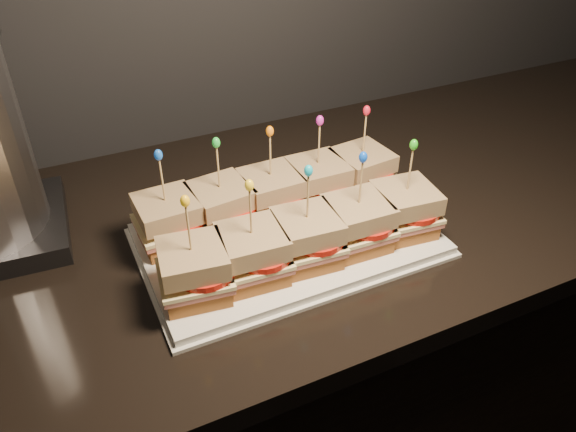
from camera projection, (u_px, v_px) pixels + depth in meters
name	position (u px, v px, depth m)	size (l,w,h in m)	color
cabinet	(384.00, 352.00, 1.33)	(2.34, 0.63, 0.90)	black
granite_slab	(409.00, 185.00, 1.06)	(2.38, 0.67, 0.04)	black
platter	(288.00, 240.00, 0.88)	(0.44, 0.27, 0.02)	white
platter_rim	(288.00, 243.00, 0.88)	(0.45, 0.28, 0.01)	white
sandwich_0_bread_bot	(171.00, 235.00, 0.85)	(0.08, 0.08, 0.02)	brown
sandwich_0_ham	(169.00, 227.00, 0.84)	(0.09, 0.09, 0.01)	#C15D52
sandwich_0_cheese	(169.00, 223.00, 0.84)	(0.09, 0.09, 0.01)	#FCEAA0
sandwich_0_tomato	(177.00, 219.00, 0.83)	(0.08, 0.08, 0.01)	red
sandwich_0_bread_top	(166.00, 208.00, 0.82)	(0.09, 0.09, 0.03)	brown
sandwich_0_pick	(163.00, 183.00, 0.80)	(0.00, 0.00, 0.09)	tan
sandwich_0_frill	(158.00, 155.00, 0.77)	(0.01, 0.01, 0.02)	blue
sandwich_1_bread_bot	(223.00, 221.00, 0.88)	(0.08, 0.08, 0.02)	brown
sandwich_1_ham	(222.00, 213.00, 0.87)	(0.09, 0.09, 0.01)	#C15D52
sandwich_1_cheese	(222.00, 209.00, 0.87)	(0.09, 0.09, 0.01)	#FCEAA0
sandwich_1_tomato	(230.00, 206.00, 0.86)	(0.08, 0.08, 0.01)	red
sandwich_1_bread_top	(220.00, 195.00, 0.85)	(0.09, 0.09, 0.03)	brown
sandwich_1_pick	(218.00, 170.00, 0.83)	(0.00, 0.00, 0.09)	tan
sandwich_1_frill	(216.00, 143.00, 0.80)	(0.01, 0.01, 0.02)	green
sandwich_2_bread_bot	(271.00, 208.00, 0.91)	(0.08, 0.08, 0.02)	brown
sandwich_2_ham	(271.00, 200.00, 0.90)	(0.09, 0.09, 0.01)	#C15D52
sandwich_2_cheese	(271.00, 197.00, 0.90)	(0.09, 0.09, 0.01)	#FCEAA0
sandwich_2_tomato	(280.00, 193.00, 0.89)	(0.08, 0.08, 0.01)	red
sandwich_2_bread_top	(271.00, 183.00, 0.88)	(0.09, 0.09, 0.03)	brown
sandwich_2_pick	(270.00, 158.00, 0.86)	(0.00, 0.00, 0.09)	tan
sandwich_2_frill	(270.00, 131.00, 0.83)	(0.01, 0.01, 0.02)	orange
sandwich_3_bread_bot	(317.00, 196.00, 0.94)	(0.08, 0.08, 0.02)	brown
sandwich_3_ham	(317.00, 188.00, 0.93)	(0.09, 0.09, 0.01)	#C15D52
sandwich_3_cheese	(318.00, 185.00, 0.93)	(0.09, 0.09, 0.01)	#FCEAA0
sandwich_3_tomato	(326.00, 181.00, 0.92)	(0.08, 0.08, 0.01)	red
sandwich_3_bread_top	(318.00, 171.00, 0.91)	(0.09, 0.09, 0.03)	brown
sandwich_3_pick	(319.00, 146.00, 0.88)	(0.00, 0.00, 0.09)	tan
sandwich_3_frill	(320.00, 120.00, 0.86)	(0.01, 0.01, 0.02)	#CE21AB
sandwich_4_bread_bot	(360.00, 185.00, 0.97)	(0.08, 0.08, 0.02)	brown
sandwich_4_ham	(361.00, 177.00, 0.96)	(0.09, 0.09, 0.01)	#C15D52
sandwich_4_cheese	(361.00, 173.00, 0.95)	(0.09, 0.09, 0.01)	#FCEAA0
sandwich_4_tomato	(369.00, 170.00, 0.95)	(0.08, 0.08, 0.01)	red
sandwich_4_bread_top	(362.00, 160.00, 0.94)	(0.09, 0.09, 0.03)	brown
sandwich_4_pick	(364.00, 136.00, 0.91)	(0.00, 0.00, 0.09)	tan
sandwich_4_frill	(367.00, 110.00, 0.89)	(0.01, 0.01, 0.02)	red
sandwich_5_bread_bot	(196.00, 286.00, 0.76)	(0.08, 0.08, 0.02)	brown
sandwich_5_ham	(195.00, 278.00, 0.75)	(0.09, 0.09, 0.01)	#C15D52
sandwich_5_cheese	(194.00, 274.00, 0.75)	(0.09, 0.09, 0.01)	#FCEAA0
sandwich_5_tomato	(204.00, 269.00, 0.74)	(0.08, 0.08, 0.01)	red
sandwich_5_bread_top	(192.00, 258.00, 0.73)	(0.09, 0.09, 0.03)	brown
sandwich_5_pick	(189.00, 231.00, 0.70)	(0.00, 0.00, 0.09)	tan
sandwich_5_frill	(185.00, 201.00, 0.68)	(0.01, 0.01, 0.02)	yellow
sandwich_6_bread_bot	(253.00, 269.00, 0.79)	(0.08, 0.08, 0.02)	brown
sandwich_6_ham	(253.00, 260.00, 0.78)	(0.09, 0.09, 0.01)	#C15D52
sandwich_6_cheese	(253.00, 256.00, 0.77)	(0.09, 0.09, 0.01)	#FCEAA0
sandwich_6_tomato	(262.00, 252.00, 0.77)	(0.08, 0.08, 0.01)	red
sandwich_6_bread_top	(252.00, 241.00, 0.76)	(0.09, 0.09, 0.03)	brown
sandwich_6_pick	(251.00, 214.00, 0.73)	(0.00, 0.00, 0.09)	tan
sandwich_6_frill	(249.00, 185.00, 0.71)	(0.01, 0.01, 0.02)	yellow
sandwich_7_bread_bot	(306.00, 253.00, 0.82)	(0.08, 0.08, 0.02)	brown
sandwich_7_ham	(307.00, 244.00, 0.81)	(0.09, 0.09, 0.01)	#C15D52
sandwich_7_cheese	(307.00, 240.00, 0.80)	(0.09, 0.09, 0.01)	#FCEAA0
sandwich_7_tomato	(316.00, 236.00, 0.80)	(0.08, 0.08, 0.01)	red
sandwich_7_bread_top	(307.00, 226.00, 0.79)	(0.09, 0.09, 0.03)	brown
sandwich_7_pick	(308.00, 199.00, 0.76)	(0.00, 0.00, 0.09)	tan
sandwich_7_frill	(308.00, 171.00, 0.74)	(0.01, 0.01, 0.02)	#11ABC6
sandwich_8_bread_bot	(356.00, 238.00, 0.85)	(0.08, 0.08, 0.02)	brown
sandwich_8_ham	(357.00, 229.00, 0.84)	(0.09, 0.09, 0.01)	#C15D52
sandwich_8_cheese	(357.00, 226.00, 0.83)	(0.09, 0.09, 0.01)	#FCEAA0
sandwich_8_tomato	(367.00, 222.00, 0.83)	(0.08, 0.08, 0.01)	red
sandwich_8_bread_top	(358.00, 211.00, 0.82)	(0.09, 0.09, 0.03)	brown
sandwich_8_pick	(361.00, 185.00, 0.79)	(0.00, 0.00, 0.09)	tan
sandwich_8_frill	(363.00, 157.00, 0.77)	(0.01, 0.01, 0.02)	blue
sandwich_9_bread_bot	(402.00, 224.00, 0.88)	(0.08, 0.08, 0.02)	brown
sandwich_9_ham	(403.00, 216.00, 0.87)	(0.09, 0.09, 0.01)	#C15D52
sandwich_9_cheese	(404.00, 212.00, 0.86)	(0.09, 0.09, 0.01)	#FCEAA0
sandwich_9_tomato	(413.00, 208.00, 0.86)	(0.08, 0.08, 0.01)	red
sandwich_9_bread_top	(406.00, 197.00, 0.85)	(0.09, 0.09, 0.03)	brown
sandwich_9_pick	(410.00, 172.00, 0.82)	(0.00, 0.00, 0.09)	tan
sandwich_9_frill	(414.00, 145.00, 0.79)	(0.01, 0.01, 0.02)	green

